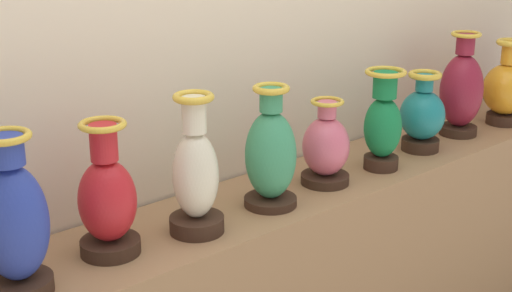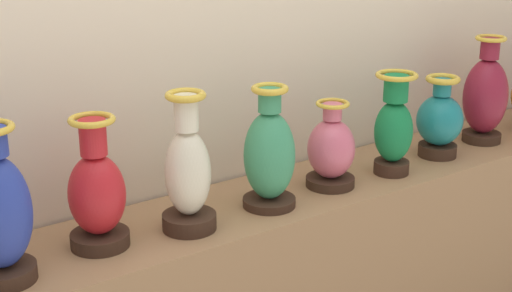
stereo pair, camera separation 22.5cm
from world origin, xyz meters
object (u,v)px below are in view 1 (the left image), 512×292
(vase_crimson, at_px, (107,201))
(vase_teal, at_px, (422,116))
(vase_rose, at_px, (326,148))
(vase_amber, at_px, (506,89))
(vase_emerald, at_px, (383,123))
(vase_cobalt, at_px, (14,224))
(vase_ivory, at_px, (196,177))
(vase_burgundy, at_px, (461,91))
(vase_jade, at_px, (271,155))

(vase_crimson, height_order, vase_teal, vase_crimson)
(vase_rose, bearing_deg, vase_amber, -1.35)
(vase_rose, distance_m, vase_emerald, 0.25)
(vase_cobalt, height_order, vase_emerald, vase_cobalt)
(vase_crimson, xyz_separation_m, vase_teal, (1.30, -0.03, -0.02))
(vase_teal, bearing_deg, vase_crimson, 178.59)
(vase_ivory, height_order, vase_burgundy, vase_burgundy)
(vase_cobalt, bearing_deg, vase_amber, -0.31)
(vase_crimson, distance_m, vase_ivory, 0.25)
(vase_rose, bearing_deg, vase_teal, -0.34)
(vase_crimson, xyz_separation_m, vase_burgundy, (1.56, -0.02, 0.03))
(vase_jade, bearing_deg, vase_crimson, 175.11)
(vase_burgundy, relative_size, vase_amber, 1.16)
(vase_cobalt, distance_m, vase_crimson, 0.27)
(vase_jade, relative_size, vase_rose, 1.33)
(vase_cobalt, bearing_deg, vase_crimson, 8.86)
(vase_ivory, bearing_deg, vase_jade, 0.16)
(vase_rose, bearing_deg, vase_emerald, -7.45)
(vase_cobalt, relative_size, vase_burgundy, 0.98)
(vase_rose, distance_m, vase_amber, 1.04)
(vase_cobalt, distance_m, vase_amber, 2.10)
(vase_burgundy, xyz_separation_m, vase_amber, (0.26, -0.04, -0.03))
(vase_burgundy, bearing_deg, vase_amber, -8.19)
(vase_ivory, xyz_separation_m, vase_rose, (0.54, 0.02, -0.04))
(vase_cobalt, relative_size, vase_crimson, 1.10)
(vase_emerald, height_order, vase_burgundy, vase_burgundy)
(vase_jade, relative_size, vase_teal, 1.27)
(vase_crimson, relative_size, vase_ivory, 0.91)
(vase_rose, bearing_deg, vase_jade, -176.34)
(vase_cobalt, distance_m, vase_jade, 0.80)
(vase_cobalt, relative_size, vase_emerald, 1.15)
(vase_ivory, distance_m, vase_burgundy, 1.32)
(vase_ivory, height_order, vase_amber, vase_ivory)
(vase_cobalt, xyz_separation_m, vase_burgundy, (1.83, 0.03, -0.00))
(vase_cobalt, distance_m, vase_rose, 1.06)
(vase_rose, xyz_separation_m, vase_amber, (1.04, -0.02, 0.03))
(vase_burgundy, bearing_deg, vase_teal, -176.48)
(vase_emerald, xyz_separation_m, vase_amber, (0.80, 0.01, -0.01))
(vase_teal, bearing_deg, vase_rose, 179.66)
(vase_amber, bearing_deg, vase_crimson, 178.33)
(vase_jade, relative_size, vase_burgundy, 0.92)
(vase_crimson, height_order, vase_ivory, vase_ivory)
(vase_emerald, distance_m, vase_burgundy, 0.53)
(vase_burgundy, distance_m, vase_amber, 0.27)
(vase_cobalt, bearing_deg, vase_rose, 0.71)
(vase_teal, bearing_deg, vase_cobalt, -179.63)
(vase_burgundy, bearing_deg, vase_emerald, -175.10)
(vase_teal, distance_m, vase_burgundy, 0.27)
(vase_crimson, height_order, vase_rose, vase_crimson)
(vase_crimson, relative_size, vase_burgundy, 0.89)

